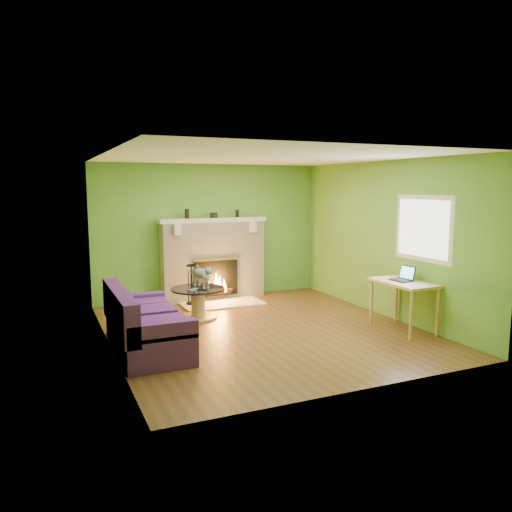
{
  "coord_description": "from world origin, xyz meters",
  "views": [
    {
      "loc": [
        -3.09,
        -6.73,
        2.18
      ],
      "look_at": [
        0.06,
        0.4,
        1.09
      ],
      "focal_mm": 35.0,
      "sensor_mm": 36.0,
      "label": 1
    }
  ],
  "objects_px": {
    "desk": "(404,287)",
    "cat": "(201,276)",
    "sofa": "(143,326)",
    "coffee_table": "(198,301)"
  },
  "relations": [
    {
      "from": "coffee_table",
      "to": "desk",
      "type": "relative_size",
      "value": 0.88
    },
    {
      "from": "coffee_table",
      "to": "desk",
      "type": "height_order",
      "value": "desk"
    },
    {
      "from": "sofa",
      "to": "cat",
      "type": "bearing_deg",
      "value": 46.85
    },
    {
      "from": "coffee_table",
      "to": "desk",
      "type": "bearing_deg",
      "value": -36.13
    },
    {
      "from": "coffee_table",
      "to": "cat",
      "type": "xyz_separation_m",
      "value": [
        0.08,
        0.05,
        0.4
      ]
    },
    {
      "from": "sofa",
      "to": "cat",
      "type": "xyz_separation_m",
      "value": [
        1.24,
        1.32,
        0.37
      ]
    },
    {
      "from": "coffee_table",
      "to": "cat",
      "type": "bearing_deg",
      "value": 32.01
    },
    {
      "from": "cat",
      "to": "coffee_table",
      "type": "bearing_deg",
      "value": -160.35
    },
    {
      "from": "desk",
      "to": "cat",
      "type": "height_order",
      "value": "cat"
    },
    {
      "from": "sofa",
      "to": "desk",
      "type": "bearing_deg",
      "value": -9.87
    }
  ]
}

